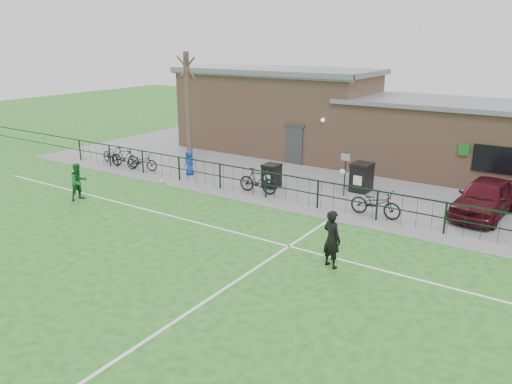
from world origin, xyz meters
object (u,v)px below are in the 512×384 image
Objects in this scene: bare_tree at (188,111)px; outfield_player at (79,182)px; bicycle_c at (142,161)px; bicycle_e at (376,203)px; wheelie_bin_left at (272,177)px; sign_post at (345,174)px; bicycle_a at (111,155)px; bicycle_b at (125,157)px; bicycle_d at (258,181)px; wheelie_bin_right at (362,178)px; spectator_child at (189,163)px; car_maroon at (485,197)px; ball_ground at (162,181)px.

bare_tree is 3.76× the size of outfield_player.
bicycle_e is (12.74, 0.02, 0.07)m from bicycle_c.
outfield_player is at bearing -133.76° from wheelie_bin_left.
bicycle_e is (2.08, -1.71, -0.47)m from sign_post.
bicycle_b is at bearing -77.10° from bicycle_a.
bicycle_d is at bearing -153.55° from sign_post.
bicycle_c is at bearing -163.33° from wheelie_bin_right.
wheelie_bin_left is 8.48m from outfield_player.
spectator_child is at bearing 77.84° from bicycle_d.
car_maroon is at bearing 8.11° from sign_post.
bicycle_e is (14.02, 0.03, 0.00)m from bicycle_b.
bare_tree is 3.00× the size of sign_post.
outfield_player is at bearing 114.98° from bicycle_e.
bicycle_d is (-8.95, -2.48, -0.17)m from car_maroon.
wheelie_bin_left is at bearing 26.31° from ball_ground.
car_maroon is 18.81m from bicycle_a.
bicycle_d is 4.63m from spectator_child.
sign_post reaches higher than car_maroon.
car_maroon is 2.42× the size of bicycle_b.
sign_post reaches higher than bicycle_a.
bicycle_b reaches higher than bicycle_c.
bicycle_a is 9.70m from bicycle_d.
bicycle_d is 8.85× the size of ball_ground.
spectator_child is at bearing -90.55° from bicycle_c.
wheelie_bin_left is 0.50× the size of bicycle_e.
wheelie_bin_right reaches higher than bicycle_d.
sign_post reaches higher than wheelie_bin_left.
wheelie_bin_right is 5.23m from car_maroon.
bicycle_d is 1.17× the size of outfield_player.
outfield_player is (-11.32, -4.99, 0.24)m from bicycle_e.
bicycle_c is (-16.21, -2.52, -0.26)m from car_maroon.
bicycle_b is 14.02m from bicycle_e.
ball_ground is at bearing -117.82° from bicycle_b.
wheelie_bin_right is at bearing -87.69° from bicycle_b.
spectator_child is 5.82× the size of ball_ground.
ball_ground is at bearing 98.01° from bicycle_e.
outfield_player is (-9.57, -7.83, 0.17)m from wheelie_bin_right.
bicycle_c is 8.46× the size of ball_ground.
spectator_child is (-4.59, 0.65, 0.05)m from bicycle_d.
sign_post is at bearing 14.06° from spectator_child.
ball_ground is at bearing -70.83° from bare_tree.
bare_tree reaches higher than car_maroon.
spectator_child is (3.95, 0.70, 0.08)m from bicycle_b.
bare_tree is at bearing -173.76° from wheelie_bin_right.
sign_post reaches higher than bicycle_c.
bicycle_a is 1.03× the size of bicycle_b.
spectator_child is 1.95m from ball_ground.
outfield_player is (-14.79, -7.49, 0.05)m from car_maroon.
bicycle_d is at bearing -1.44° from spectator_child.
bicycle_c is (-7.29, -1.14, -0.04)m from wheelie_bin_left.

